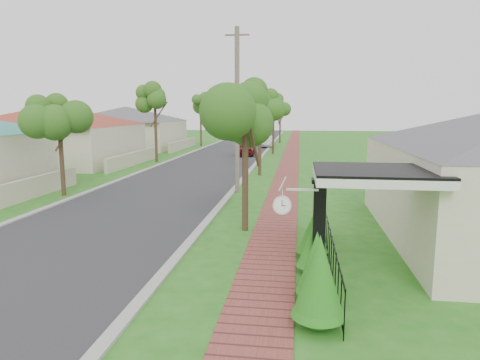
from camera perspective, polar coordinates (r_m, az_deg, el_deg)
The scene contains 16 objects.
ground at distance 12.78m, azimuth -11.07°, elevation -9.87°, with size 160.00×160.00×0.00m, color #226818.
road at distance 32.44m, azimuth -4.65°, elevation 1.86°, with size 7.00×120.00×0.02m, color #28282B.
kerb_right at distance 31.85m, azimuth 1.78°, elevation 1.75°, with size 0.30×120.00×0.10m, color #9E9E99.
kerb_left at distance 33.42m, azimuth -10.77°, elevation 1.94°, with size 0.30×120.00×0.10m, color #9E9E99.
sidewalk at distance 31.68m, azimuth 6.46°, elevation 1.65°, with size 1.50×120.00×0.03m, color brown.
porch_post at distance 10.84m, azimuth 10.45°, elevation -7.13°, with size 0.48×0.48×2.52m.
picket_fence at distance 11.99m, azimuth 11.86°, elevation -8.51°, with size 0.03×8.02×1.00m.
street_trees at distance 38.86m, azimuth -2.33°, elevation 9.80°, with size 10.70×37.65×5.89m.
hedge_row at distance 10.09m, azimuth 10.03°, elevation -10.51°, with size 0.91×4.97×1.96m.
far_house_red at distance 36.74m, azimuth -23.33°, elevation 5.67°, with size 15.56×15.56×4.60m.
far_house_grey at distance 49.25m, azimuth -14.87°, elevation 6.83°, with size 15.56×15.56×4.60m.
parked_car_red at distance 40.20m, azimuth 0.72°, elevation 4.35°, with size 1.70×4.23×1.44m, color #5C0D11.
parked_car_white at distance 49.52m, azimuth 3.59°, elevation 5.15°, with size 1.34×3.83×1.26m, color silver.
near_tree at distance 14.52m, azimuth 0.71°, elevation 8.18°, with size 1.90×1.90×4.88m.
utility_pole at distance 21.62m, azimuth -0.39°, elevation 9.25°, with size 1.20×0.24×8.18m.
station_clock at distance 10.24m, azimuth 5.83°, elevation -3.19°, with size 1.07×0.13×0.64m.
Camera 1 is at (4.03, -11.40, 4.15)m, focal length 32.00 mm.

